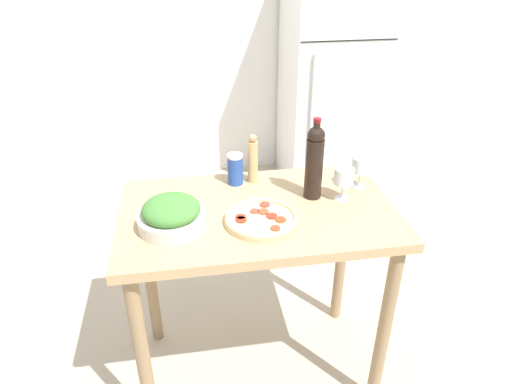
% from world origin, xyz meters
% --- Properties ---
extents(ground_plane, '(14.00, 14.00, 0.00)m').
position_xyz_m(ground_plane, '(0.00, 0.00, 0.00)').
color(ground_plane, '#BCAD93').
extents(wall_back, '(6.40, 0.08, 2.60)m').
position_xyz_m(wall_back, '(-0.00, 2.26, 1.30)').
color(wall_back, silver).
rests_on(wall_back, ground_plane).
extents(refrigerator, '(0.71, 0.70, 1.74)m').
position_xyz_m(refrigerator, '(0.90, 1.87, 0.87)').
color(refrigerator, white).
rests_on(refrigerator, ground_plane).
extents(prep_counter, '(1.10, 0.66, 0.92)m').
position_xyz_m(prep_counter, '(0.00, 0.00, 0.77)').
color(prep_counter, tan).
rests_on(prep_counter, ground_plane).
extents(wine_bottle, '(0.07, 0.07, 0.35)m').
position_xyz_m(wine_bottle, '(0.24, 0.07, 1.08)').
color(wine_bottle, black).
rests_on(wine_bottle, prep_counter).
extents(wine_glass_near, '(0.08, 0.08, 0.14)m').
position_xyz_m(wine_glass_near, '(0.36, 0.02, 1.02)').
color(wine_glass_near, silver).
rests_on(wine_glass_near, prep_counter).
extents(wine_glass_far, '(0.08, 0.08, 0.14)m').
position_xyz_m(wine_glass_far, '(0.47, 0.11, 1.02)').
color(wine_glass_far, silver).
rests_on(wine_glass_far, prep_counter).
extents(pepper_mill, '(0.04, 0.04, 0.23)m').
position_xyz_m(pepper_mill, '(0.02, 0.24, 1.03)').
color(pepper_mill, tan).
rests_on(pepper_mill, prep_counter).
extents(salad_bowl, '(0.26, 0.26, 0.12)m').
position_xyz_m(salad_bowl, '(-0.34, -0.08, 0.97)').
color(salad_bowl, silver).
rests_on(salad_bowl, prep_counter).
extents(homemade_pizza, '(0.28, 0.28, 0.03)m').
position_xyz_m(homemade_pizza, '(0.00, -0.10, 0.93)').
color(homemade_pizza, '#DBC189').
rests_on(homemade_pizza, prep_counter).
extents(salt_canister, '(0.07, 0.07, 0.14)m').
position_xyz_m(salt_canister, '(-0.06, 0.23, 0.99)').
color(salt_canister, '#284CA3').
rests_on(salt_canister, prep_counter).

